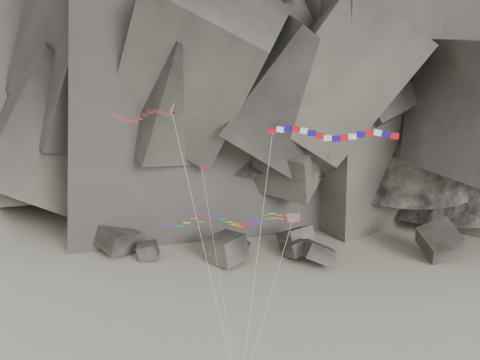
# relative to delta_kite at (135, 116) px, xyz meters

# --- Properties ---
(headland) EXTENTS (110.00, 70.00, 84.00)m
(headland) POSITION_rel_delta_kite_xyz_m (9.08, 67.19, 10.64)
(headland) COLOR #5B534A
(headland) RESTS_ON ground
(boulder_field) EXTENTS (66.99, 14.74, 7.64)m
(boulder_field) POSITION_rel_delta_kite_xyz_m (12.13, 31.32, -29.48)
(boulder_field) COLOR #47423F
(boulder_field) RESTS_ON ground
(delta_kite) EXTENTS (16.81, 9.12, 31.32)m
(delta_kite) POSITION_rel_delta_kite_xyz_m (0.00, 0.00, 0.00)
(delta_kite) COLOR red
(delta_kite) RESTS_ON ground
(banner_kite) EXTENTS (15.51, 8.28, 29.11)m
(banner_kite) POSITION_rel_delta_kite_xyz_m (21.55, -1.64, -1.20)
(banner_kite) COLOR red
(banner_kite) RESTS_ON ground
(parafoil_kite) EXTENTS (15.56, 5.92, 20.06)m
(parafoil_kite) POSITION_rel_delta_kite_xyz_m (10.34, -3.16, -10.64)
(parafoil_kite) COLOR gold
(parafoil_kite) RESTS_ON ground
(pennant_kite) EXTENTS (5.38, 6.96, 24.42)m
(pennant_kite) POSITION_rel_delta_kite_xyz_m (8.78, -3.18, -10.51)
(pennant_kite) COLOR red
(pennant_kite) RESTS_ON ground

